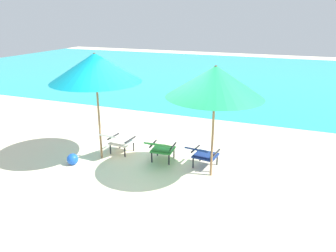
# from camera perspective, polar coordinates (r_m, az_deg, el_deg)

# --- Properties ---
(ground_plane) EXTENTS (40.00, 40.00, 0.00)m
(ground_plane) POSITION_cam_1_polar(r_m,az_deg,el_deg) (11.51, 6.28, 1.66)
(ground_plane) COLOR beige
(ocean_band) EXTENTS (40.00, 18.00, 0.01)m
(ocean_band) POSITION_cam_1_polar(r_m,az_deg,el_deg) (19.92, 13.20, 8.71)
(ocean_band) COLOR #28B2B7
(ocean_band) RESTS_ON ground_plane
(swim_buoy) EXTENTS (1.60, 0.18, 0.18)m
(swim_buoy) POSITION_cam_1_polar(r_m,az_deg,el_deg) (15.97, 9.76, 6.79)
(swim_buoy) COLOR yellow
(swim_buoy) RESTS_ON ocean_band
(lounge_chair_left) EXTENTS (0.60, 0.91, 0.68)m
(lounge_chair_left) POSITION_cam_1_polar(r_m,az_deg,el_deg) (8.32, -8.82, -2.46)
(lounge_chair_left) COLOR silver
(lounge_chair_left) RESTS_ON ground_plane
(lounge_chair_center) EXTENTS (0.60, 0.91, 0.68)m
(lounge_chair_center) POSITION_cam_1_polar(r_m,az_deg,el_deg) (7.78, -1.30, -3.80)
(lounge_chair_center) COLOR #338E3D
(lounge_chair_center) RESTS_ON ground_plane
(lounge_chair_right) EXTENTS (0.63, 0.93, 0.68)m
(lounge_chair_right) POSITION_cam_1_polar(r_m,az_deg,el_deg) (7.50, 6.15, -4.80)
(lounge_chair_right) COLOR navy
(lounge_chair_right) RESTS_ON ground_plane
(beach_umbrella_left) EXTENTS (2.85, 2.85, 2.60)m
(beach_umbrella_left) POSITION_cam_1_polar(r_m,az_deg,el_deg) (7.75, -12.66, 9.98)
(beach_umbrella_left) COLOR olive
(beach_umbrella_left) RESTS_ON ground_plane
(beach_umbrella_right) EXTENTS (2.54, 2.53, 2.46)m
(beach_umbrella_right) POSITION_cam_1_polar(r_m,az_deg,el_deg) (6.72, 8.30, 7.73)
(beach_umbrella_right) COLOR olive
(beach_umbrella_right) RESTS_ON ground_plane
(beach_ball) EXTENTS (0.27, 0.27, 0.27)m
(beach_ball) POSITION_cam_1_polar(r_m,az_deg,el_deg) (8.13, -16.43, -5.62)
(beach_ball) COLOR blue
(beach_ball) RESTS_ON ground_plane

